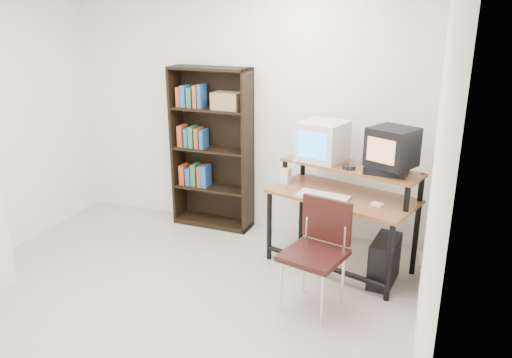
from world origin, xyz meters
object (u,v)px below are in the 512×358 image
(bookshelf, at_px, (212,147))
(school_chair, at_px, (318,243))
(pc_tower, at_px, (384,261))
(crt_tv, at_px, (392,147))
(crt_monitor, at_px, (323,141))
(computer_desk, at_px, (343,197))

(bookshelf, bearing_deg, school_chair, -38.26)
(pc_tower, height_order, bookshelf, bookshelf)
(crt_tv, bearing_deg, crt_monitor, -171.50)
(computer_desk, relative_size, bookshelf, 0.82)
(crt_tv, height_order, school_chair, crt_tv)
(crt_tv, height_order, pc_tower, crt_tv)
(computer_desk, distance_m, pc_tower, 0.68)
(crt_monitor, bearing_deg, pc_tower, -13.49)
(computer_desk, xyz_separation_m, school_chair, (-0.06, -0.75, -0.14))
(crt_monitor, distance_m, crt_tv, 0.70)
(computer_desk, xyz_separation_m, pc_tower, (0.43, -0.19, -0.49))
(computer_desk, xyz_separation_m, bookshelf, (-1.56, 0.52, 0.22))
(computer_desk, height_order, school_chair, computer_desk)
(crt_tv, distance_m, school_chair, 1.09)
(computer_desk, distance_m, crt_monitor, 0.57)
(pc_tower, distance_m, bookshelf, 2.23)
(crt_monitor, height_order, crt_tv, crt_tv)
(computer_desk, distance_m, crt_tv, 0.65)
(school_chair, relative_size, bookshelf, 0.51)
(crt_monitor, bearing_deg, school_chair, -62.06)
(bookshelf, bearing_deg, pc_tower, -17.46)
(crt_tv, distance_m, pc_tower, 1.02)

